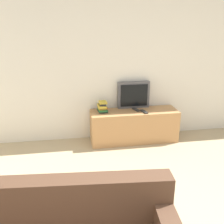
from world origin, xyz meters
TOP-DOWN VIEW (x-y plane):
  - wall_back at (0.00, 3.03)m, footprint 9.00×0.06m
  - tv_stand at (0.12, 2.76)m, footprint 1.41×0.43m
  - television at (0.14, 2.94)m, footprint 0.53×0.09m
  - book_stack at (-0.39, 2.82)m, footprint 0.16×0.22m
  - remote_on_stand at (0.15, 2.79)m, footprint 0.09×0.17m
  - remote_secondary at (0.25, 2.67)m, footprint 0.09×0.18m

SIDE VIEW (x-z plane):
  - tv_stand at x=0.12m, z-range 0.00..0.52m
  - remote_on_stand at x=0.15m, z-range 0.52..0.54m
  - remote_secondary at x=0.25m, z-range 0.52..0.54m
  - book_stack at x=-0.39m, z-range 0.51..0.67m
  - television at x=0.14m, z-range 0.52..0.96m
  - wall_back at x=0.00m, z-range 0.00..2.60m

